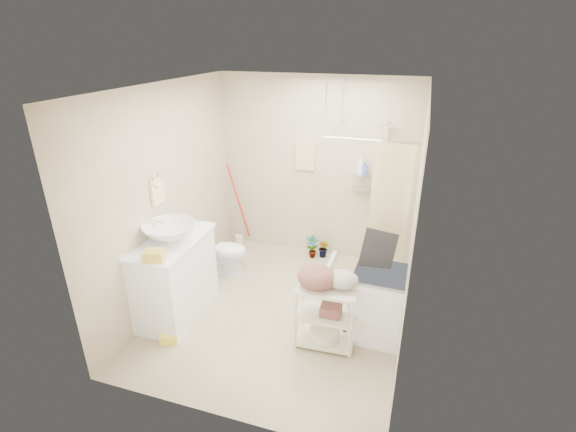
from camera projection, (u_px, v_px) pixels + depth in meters
name	position (u px, v px, depth m)	size (l,w,h in m)	color
floor	(280.00, 310.00, 5.04)	(3.20, 3.20, 0.00)	tan
ceiling	(278.00, 87.00, 4.00)	(2.80, 3.20, 0.04)	silver
wall_back	(316.00, 170.00, 5.92)	(2.80, 0.04, 2.60)	#C3B497
wall_front	(211.00, 290.00, 3.12)	(2.80, 0.04, 2.60)	#C3B497
wall_left	(167.00, 197.00, 4.91)	(0.04, 3.20, 2.60)	#C3B497
wall_right	(413.00, 228.00, 4.13)	(0.04, 3.20, 2.60)	#C3B497
vanity	(174.00, 277.00, 4.82)	(0.61, 1.10, 0.97)	white
sink	(170.00, 232.00, 4.58)	(0.58, 0.58, 0.20)	silver
counter_basket	(155.00, 256.00, 4.19)	(0.20, 0.16, 0.11)	gold
floor_basket	(169.00, 336.00, 4.51)	(0.27, 0.21, 0.14)	#FAF140
toilet	(223.00, 250.00, 5.73)	(0.38, 0.67, 0.68)	white
mop	(237.00, 204.00, 6.41)	(0.13, 0.13, 1.33)	red
potted_plant_a	(312.00, 247.00, 6.17)	(0.19, 0.13, 0.35)	#964D33
potted_plant_b	(324.00, 248.00, 6.19)	(0.16, 0.13, 0.29)	brown
hanging_towel	(305.00, 156.00, 5.86)	(0.28, 0.03, 0.42)	beige
towel_ring	(157.00, 190.00, 4.66)	(0.04, 0.22, 0.34)	#F7EB9D
tp_holder	(178.00, 240.00, 5.18)	(0.08, 0.12, 0.14)	white
shower	(369.00, 207.00, 5.30)	(1.10, 1.10, 2.10)	white
shampoo_bottle_a	(361.00, 166.00, 5.60)	(0.10, 0.10, 0.25)	silver
shampoo_bottle_b	(364.00, 169.00, 5.60)	(0.08, 0.08, 0.18)	#455AA8
washing_machine	(378.00, 304.00, 4.50)	(0.54, 0.56, 0.79)	white
laundry_rack	(326.00, 310.00, 4.34)	(0.61, 0.36, 0.85)	beige
ironing_board	(370.00, 283.00, 4.48)	(0.34, 0.10, 1.22)	black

